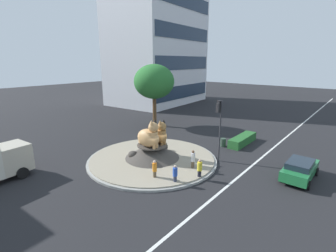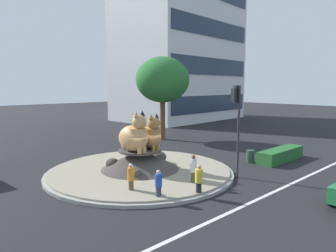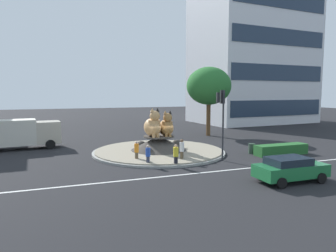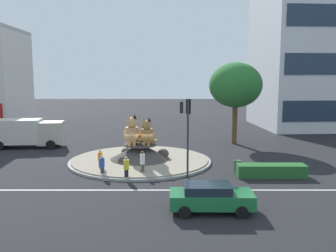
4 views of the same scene
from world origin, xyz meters
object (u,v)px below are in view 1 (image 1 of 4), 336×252
object	(u,v)px
traffic_light_mast	(219,118)
pedestrian_yellow_shirt	(200,169)
pedestrian_blue_shirt	(175,175)
office_tower	(158,35)
cat_statue_calico	(149,137)
broadleaf_tree_behind_island	(154,82)
cat_statue_tabby	(159,134)
sedan_on_far_lane	(300,169)
pedestrian_white_shirt	(193,160)
pedestrian_orange_shirt	(155,170)
litter_bin	(223,142)

from	to	relation	value
traffic_light_mast	pedestrian_yellow_shirt	bearing A→B (deg)	111.39
pedestrian_blue_shirt	office_tower	bearing A→B (deg)	107.07
cat_statue_calico	broadleaf_tree_behind_island	xyz separation A→B (m)	(9.93, 8.53, 3.67)
cat_statue_tabby	office_tower	bearing A→B (deg)	136.66
traffic_light_mast	sedan_on_far_lane	xyz separation A→B (m)	(0.94, -6.63, -3.25)
cat_statue_calico	pedestrian_white_shirt	bearing A→B (deg)	12.45
pedestrian_yellow_shirt	pedestrian_white_shirt	size ratio (longest dim) A/B	0.93
traffic_light_mast	pedestrian_orange_shirt	xyz separation A→B (m)	(-6.44, 1.83, -3.19)
cat_statue_tabby	office_tower	distance (m)	34.77
pedestrian_blue_shirt	litter_bin	size ratio (longest dim) A/B	1.74
broadleaf_tree_behind_island	pedestrian_blue_shirt	distance (m)	18.11
pedestrian_yellow_shirt	litter_bin	bearing A→B (deg)	-9.33
pedestrian_orange_shirt	pedestrian_blue_shirt	distance (m)	1.69
pedestrian_blue_shirt	sedan_on_far_lane	distance (m)	9.74
pedestrian_white_shirt	litter_bin	size ratio (longest dim) A/B	2.00
broadleaf_tree_behind_island	sedan_on_far_lane	bearing A→B (deg)	-103.58
pedestrian_yellow_shirt	pedestrian_orange_shirt	distance (m)	3.43
broadleaf_tree_behind_island	sedan_on_far_lane	size ratio (longest dim) A/B	1.92
cat_statue_calico	office_tower	world-z (taller)	office_tower
broadleaf_tree_behind_island	litter_bin	distance (m)	13.00
litter_bin	cat_statue_calico	bearing A→B (deg)	159.70
cat_statue_calico	office_tower	xyz separation A→B (m)	(25.63, 21.84, 11.67)
office_tower	pedestrian_blue_shirt	xyz separation A→B (m)	(-27.38, -26.09, -13.31)
traffic_light_mast	pedestrian_orange_shirt	bearing A→B (deg)	85.27
pedestrian_blue_shirt	sedan_on_far_lane	bearing A→B (deg)	18.95
office_tower	pedestrian_orange_shirt	xyz separation A→B (m)	(-27.81, -24.45, -13.27)
cat_statue_calico	traffic_light_mast	distance (m)	6.36
cat_statue_tabby	sedan_on_far_lane	distance (m)	11.87
cat_statue_calico	traffic_light_mast	xyz separation A→B (m)	(4.26, -4.45, 1.59)
broadleaf_tree_behind_island	litter_bin	size ratio (longest dim) A/B	9.44
cat_statue_calico	cat_statue_tabby	bearing A→B (deg)	86.98
pedestrian_white_shirt	cat_statue_calico	bearing A→B (deg)	11.37
pedestrian_blue_shirt	pedestrian_white_shirt	world-z (taller)	pedestrian_white_shirt
broadleaf_tree_behind_island	pedestrian_white_shirt	world-z (taller)	broadleaf_tree_behind_island
cat_statue_tabby	broadleaf_tree_behind_island	bearing A→B (deg)	139.30
traffic_light_mast	office_tower	xyz separation A→B (m)	(21.37, 26.28, 10.08)
pedestrian_blue_shirt	sedan_on_far_lane	world-z (taller)	pedestrian_blue_shirt
pedestrian_white_shirt	cat_statue_tabby	bearing A→B (deg)	-6.66
pedestrian_white_shirt	sedan_on_far_lane	xyz separation A→B (m)	(4.09, -7.19, -0.15)
cat_statue_calico	pedestrian_orange_shirt	xyz separation A→B (m)	(-2.18, -2.62, -1.60)
broadleaf_tree_behind_island	pedestrian_blue_shirt	bearing A→B (deg)	-132.41
cat_statue_calico	litter_bin	bearing A→B (deg)	66.36
office_tower	litter_bin	world-z (taller)	office_tower
cat_statue_tabby	pedestrian_white_shirt	size ratio (longest dim) A/B	1.28
broadleaf_tree_behind_island	pedestrian_orange_shirt	bearing A→B (deg)	-137.37
cat_statue_tabby	broadleaf_tree_behind_island	xyz separation A→B (m)	(8.68, 8.52, 3.77)
cat_statue_calico	broadleaf_tree_behind_island	size ratio (longest dim) A/B	0.31
cat_statue_calico	pedestrian_yellow_shirt	world-z (taller)	cat_statue_calico
traffic_light_mast	pedestrian_white_shirt	bearing A→B (deg)	91.18
cat_statue_tabby	pedestrian_yellow_shirt	xyz separation A→B (m)	(-1.17, -5.21, -1.49)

